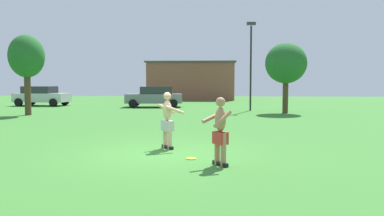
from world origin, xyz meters
name	(u,v)px	position (x,y,z in m)	size (l,w,h in m)	color
ground_plane	(164,153)	(0.00, 0.00, 0.00)	(80.00, 80.00, 0.00)	#38752D
player_near	(220,130)	(1.53, -1.46, 0.84)	(0.72, 0.77, 1.61)	black
player_in_gray	(168,118)	(0.02, 0.72, 0.92)	(0.83, 0.72, 1.67)	black
frisbee	(191,159)	(0.81, -0.75, 0.01)	(0.26, 0.26, 0.03)	yellow
car_silver_near_post	(41,96)	(-12.66, 19.66, 0.82)	(4.48, 2.42, 1.58)	silver
car_gray_mid_lot	(155,96)	(-3.19, 18.56, 0.82)	(4.44, 2.34, 1.58)	slate
lamp_post	(251,57)	(3.83, 15.39, 3.61)	(0.60, 0.24, 5.92)	black
outbuilding_behind_lot	(192,81)	(-1.11, 31.80, 2.06)	(9.49, 6.72, 4.10)	brown
tree_left_field	(27,57)	(-9.53, 11.24, 3.38)	(2.02, 2.02, 4.69)	#4C3823
tree_right_field	(286,64)	(5.83, 13.58, 3.08)	(2.55, 2.55, 4.36)	#4C3823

